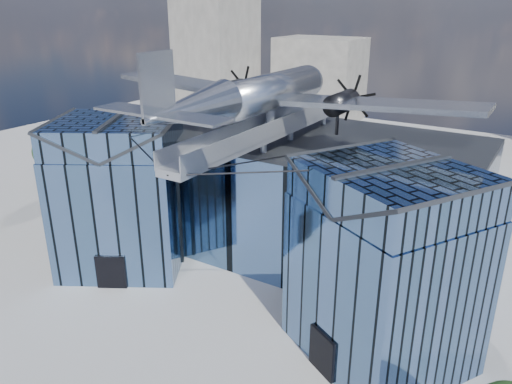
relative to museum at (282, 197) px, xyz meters
The scene contains 4 objects.
ground_plane 8.03m from the museum, 90.00° to the right, with size 120.00×120.00×0.00m, color gray.
museum is the anchor object (origin of this frame).
bg_towers 44.92m from the museum, 88.14° to the left, with size 77.00×24.50×26.00m.
tree_side_w 30.45m from the museum, behind, with size 4.03×4.03×6.09m.
Camera 1 is at (17.48, -26.00, 19.92)m, focal length 35.00 mm.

